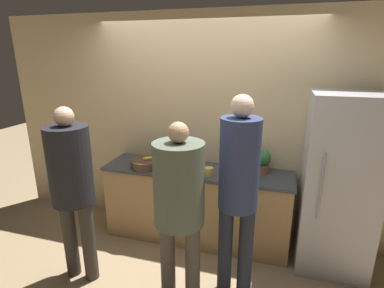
{
  "coord_description": "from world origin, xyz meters",
  "views": [
    {
      "loc": [
        0.85,
        -2.73,
        2.14
      ],
      "look_at": [
        0.0,
        0.13,
        1.23
      ],
      "focal_mm": 28.0,
      "sensor_mm": 36.0,
      "label": 1
    }
  ],
  "objects_px": {
    "refrigerator": "(338,184)",
    "fruit_bowl": "(146,163)",
    "person_left": "(72,180)",
    "potted_plant": "(262,160)",
    "cup_yellow": "(209,172)",
    "person_center": "(179,197)",
    "bottle_red": "(159,155)",
    "bottle_clear": "(256,173)",
    "cup_red": "(175,168)",
    "bottle_green": "(165,157)",
    "utensil_crock": "(236,164)",
    "person_right": "(238,184)"
  },
  "relations": [
    {
      "from": "refrigerator",
      "to": "fruit_bowl",
      "type": "distance_m",
      "value": 2.04
    },
    {
      "from": "person_left",
      "to": "potted_plant",
      "type": "distance_m",
      "value": 1.95
    },
    {
      "from": "fruit_bowl",
      "to": "cup_yellow",
      "type": "height_order",
      "value": "fruit_bowl"
    },
    {
      "from": "person_center",
      "to": "bottle_red",
      "type": "relative_size",
      "value": 9.81
    },
    {
      "from": "person_left",
      "to": "person_center",
      "type": "distance_m",
      "value": 1.04
    },
    {
      "from": "fruit_bowl",
      "to": "person_center",
      "type": "bearing_deg",
      "value": -50.91
    },
    {
      "from": "person_left",
      "to": "bottle_clear",
      "type": "bearing_deg",
      "value": 29.73
    },
    {
      "from": "cup_yellow",
      "to": "cup_red",
      "type": "bearing_deg",
      "value": -178.4
    },
    {
      "from": "bottle_red",
      "to": "bottle_green",
      "type": "bearing_deg",
      "value": -25.18
    },
    {
      "from": "fruit_bowl",
      "to": "bottle_clear",
      "type": "bearing_deg",
      "value": 2.17
    },
    {
      "from": "utensil_crock",
      "to": "bottle_green",
      "type": "xyz_separation_m",
      "value": [
        -0.86,
        0.01,
        -0.01
      ]
    },
    {
      "from": "bottle_red",
      "to": "bottle_clear",
      "type": "bearing_deg",
      "value": -9.77
    },
    {
      "from": "refrigerator",
      "to": "person_right",
      "type": "height_order",
      "value": "person_right"
    },
    {
      "from": "person_right",
      "to": "bottle_red",
      "type": "height_order",
      "value": "person_right"
    },
    {
      "from": "bottle_red",
      "to": "cup_red",
      "type": "xyz_separation_m",
      "value": [
        0.31,
        -0.3,
        -0.02
      ]
    },
    {
      "from": "bottle_green",
      "to": "potted_plant",
      "type": "distance_m",
      "value": 1.14
    },
    {
      "from": "person_right",
      "to": "fruit_bowl",
      "type": "distance_m",
      "value": 1.32
    },
    {
      "from": "refrigerator",
      "to": "potted_plant",
      "type": "bearing_deg",
      "value": 167.33
    },
    {
      "from": "utensil_crock",
      "to": "cup_red",
      "type": "relative_size",
      "value": 2.68
    },
    {
      "from": "person_left",
      "to": "utensil_crock",
      "type": "xyz_separation_m",
      "value": [
        1.35,
        1.05,
        -0.09
      ]
    },
    {
      "from": "bottle_green",
      "to": "cup_yellow",
      "type": "xyz_separation_m",
      "value": [
        0.6,
        -0.25,
        -0.02
      ]
    },
    {
      "from": "cup_yellow",
      "to": "potted_plant",
      "type": "xyz_separation_m",
      "value": [
        0.54,
        0.27,
        0.09
      ]
    },
    {
      "from": "bottle_clear",
      "to": "potted_plant",
      "type": "height_order",
      "value": "potted_plant"
    },
    {
      "from": "cup_yellow",
      "to": "person_right",
      "type": "bearing_deg",
      "value": -56.42
    },
    {
      "from": "fruit_bowl",
      "to": "utensil_crock",
      "type": "xyz_separation_m",
      "value": [
        1.01,
        0.2,
        0.02
      ]
    },
    {
      "from": "person_center",
      "to": "cup_yellow",
      "type": "xyz_separation_m",
      "value": [
        0.05,
        0.82,
        -0.09
      ]
    },
    {
      "from": "bottle_green",
      "to": "person_left",
      "type": "bearing_deg",
      "value": -114.84
    },
    {
      "from": "person_center",
      "to": "cup_yellow",
      "type": "distance_m",
      "value": 0.83
    },
    {
      "from": "bottle_clear",
      "to": "cup_yellow",
      "type": "height_order",
      "value": "bottle_clear"
    },
    {
      "from": "person_right",
      "to": "bottle_green",
      "type": "distance_m",
      "value": 1.31
    },
    {
      "from": "refrigerator",
      "to": "person_right",
      "type": "relative_size",
      "value": 0.98
    },
    {
      "from": "bottle_clear",
      "to": "bottle_red",
      "type": "relative_size",
      "value": 0.86
    },
    {
      "from": "person_left",
      "to": "fruit_bowl",
      "type": "height_order",
      "value": "person_left"
    },
    {
      "from": "bottle_green",
      "to": "cup_yellow",
      "type": "relative_size",
      "value": 1.69
    },
    {
      "from": "refrigerator",
      "to": "utensil_crock",
      "type": "distance_m",
      "value": 1.04
    },
    {
      "from": "person_left",
      "to": "utensil_crock",
      "type": "distance_m",
      "value": 1.71
    },
    {
      "from": "utensil_crock",
      "to": "cup_yellow",
      "type": "bearing_deg",
      "value": -137.75
    },
    {
      "from": "cup_red",
      "to": "cup_yellow",
      "type": "bearing_deg",
      "value": 1.6
    },
    {
      "from": "fruit_bowl",
      "to": "bottle_clear",
      "type": "xyz_separation_m",
      "value": [
        1.23,
        0.05,
        0.01
      ]
    },
    {
      "from": "person_center",
      "to": "bottle_clear",
      "type": "distance_m",
      "value": 1.06
    },
    {
      "from": "fruit_bowl",
      "to": "bottle_green",
      "type": "bearing_deg",
      "value": 53.57
    },
    {
      "from": "person_left",
      "to": "bottle_red",
      "type": "height_order",
      "value": "person_left"
    },
    {
      "from": "utensil_crock",
      "to": "bottle_red",
      "type": "height_order",
      "value": "utensil_crock"
    },
    {
      "from": "fruit_bowl",
      "to": "bottle_red",
      "type": "distance_m",
      "value": 0.26
    },
    {
      "from": "refrigerator",
      "to": "person_center",
      "type": "height_order",
      "value": "refrigerator"
    },
    {
      "from": "refrigerator",
      "to": "cup_red",
      "type": "bearing_deg",
      "value": -176.1
    },
    {
      "from": "fruit_bowl",
      "to": "cup_red",
      "type": "relative_size",
      "value": 3.84
    },
    {
      "from": "bottle_green",
      "to": "bottle_red",
      "type": "distance_m",
      "value": 0.1
    },
    {
      "from": "person_left",
      "to": "cup_red",
      "type": "distance_m",
      "value": 1.08
    },
    {
      "from": "person_right",
      "to": "cup_yellow",
      "type": "bearing_deg",
      "value": 123.58
    }
  ]
}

